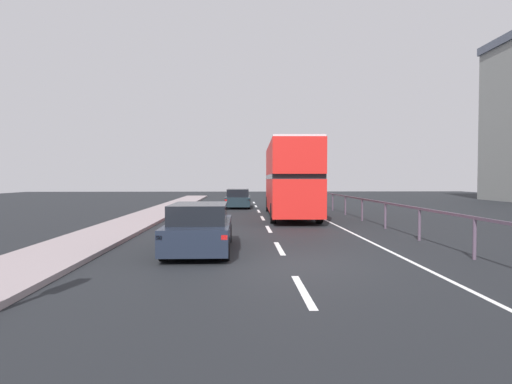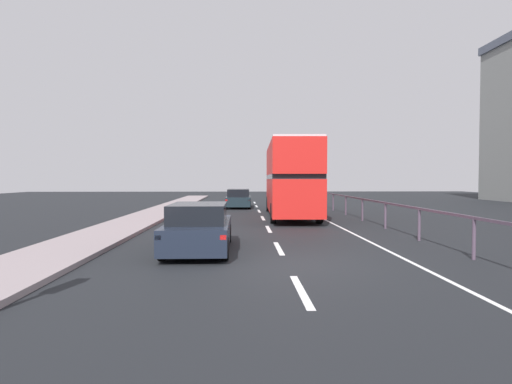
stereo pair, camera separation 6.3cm
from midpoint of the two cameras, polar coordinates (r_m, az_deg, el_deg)
ground_plane at (r=11.12m, az=4.15°, el=-9.90°), size 73.81×120.00×0.10m
near_sidewalk_kerb at (r=12.24m, az=-28.03°, el=-8.46°), size 2.46×80.00×0.14m
lane_paint_markings at (r=19.55m, az=7.35°, el=-4.66°), size 3.45×46.00×0.01m
bridge_side_railing at (r=20.86m, az=15.61°, el=-1.69°), size 0.10×42.00×1.18m
double_decker_bus_red at (r=24.21m, az=4.59°, el=1.98°), size 2.84×10.62×4.23m
hatchback_car_near at (r=12.91m, az=-7.83°, el=-4.91°), size 1.90×4.57×1.46m
sedan_car_ahead at (r=31.67m, az=-2.51°, el=-0.92°), size 1.94×4.63×1.42m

